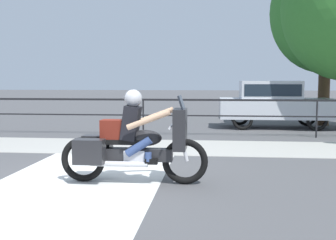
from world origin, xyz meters
TOP-DOWN VIEW (x-y plane):
  - ground_plane at (0.00, 0.00)m, footprint 120.00×120.00m
  - sidewalk_band at (0.00, 3.40)m, footprint 44.00×2.40m
  - crosswalk_band at (-0.12, -0.20)m, footprint 2.72×6.00m
  - fence_railing at (0.00, 5.56)m, footprint 36.00×0.05m
  - motorcycle at (0.77, -0.30)m, footprint 2.43×0.76m
  - parked_car at (4.22, 7.97)m, footprint 3.91×1.64m
  - tree_behind_car at (6.17, 9.05)m, footprint 4.03×4.03m

SIDE VIEW (x-z plane):
  - ground_plane at x=0.00m, z-range 0.00..0.00m
  - crosswalk_band at x=-0.12m, z-range 0.00..0.01m
  - sidewalk_band at x=0.00m, z-range 0.00..0.01m
  - motorcycle at x=0.77m, z-range -0.09..1.44m
  - fence_railing at x=0.00m, z-range 0.32..1.44m
  - parked_car at x=4.22m, z-range 0.11..1.75m
  - tree_behind_car at x=6.17m, z-range 0.94..7.29m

